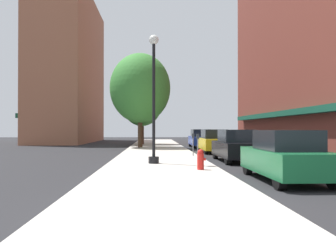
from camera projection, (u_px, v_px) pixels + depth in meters
name	position (u px, v px, depth m)	size (l,w,h in m)	color
ground_plane	(211.00, 152.00, 25.04)	(90.00, 90.00, 0.00)	#232326
sidewalk_slab	(157.00, 150.00, 25.87)	(4.80, 50.00, 0.12)	#B7B2A8
building_right_brick	(329.00, 21.00, 29.59)	(6.80, 40.00, 22.23)	brown
building_far_background	(70.00, 71.00, 43.46)	(6.80, 18.00, 18.30)	#9E6047
lamppost	(154.00, 96.00, 15.56)	(0.48, 0.48, 5.90)	black
fire_hydrant	(201.00, 159.00, 13.14)	(0.33, 0.26, 0.79)	red
parking_meter_near	(198.00, 143.00, 17.84)	(0.14, 0.09, 1.31)	slate
parking_meter_far	(193.00, 142.00, 19.93)	(0.14, 0.09, 1.31)	slate
tree_near	(142.00, 103.00, 35.10)	(4.19, 4.19, 6.68)	#422D1E
tree_mid	(140.00, 88.00, 29.10)	(5.18, 5.18, 8.06)	#422D1E
car_green	(285.00, 156.00, 11.02)	(1.80, 4.30, 1.66)	black
car_black	(236.00, 146.00, 17.58)	(1.80, 4.30, 1.66)	black
car_yellow	(214.00, 141.00, 24.08)	(1.80, 4.30, 1.66)	black
car_blue	(200.00, 139.00, 30.96)	(1.80, 4.30, 1.66)	black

